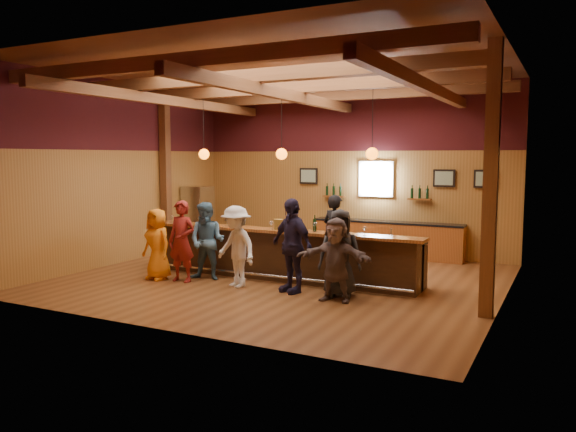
{
  "coord_description": "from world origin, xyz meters",
  "views": [
    {
      "loc": [
        5.55,
        -10.58,
        2.63
      ],
      "look_at": [
        0.0,
        0.3,
        1.35
      ],
      "focal_mm": 35.0,
      "sensor_mm": 36.0,
      "label": 1
    }
  ],
  "objects_px": {
    "bar_counter": "(286,254)",
    "bottle_a": "(296,223)",
    "customer_navy": "(292,245)",
    "customer_denim": "(207,241)",
    "back_bar_cabinet": "(387,239)",
    "customer_brown": "(335,260)",
    "customer_orange": "(157,244)",
    "bartender": "(335,234)",
    "customer_dark": "(340,253)",
    "customer_redvest": "(182,241)",
    "customer_white": "(236,247)",
    "stainless_fridge": "(198,217)",
    "ice_bucket": "(278,224)"
  },
  "relations": [
    {
      "from": "bar_counter",
      "to": "bottle_a",
      "type": "xyz_separation_m",
      "value": [
        0.36,
        -0.21,
        0.73
      ]
    },
    {
      "from": "customer_navy",
      "to": "customer_denim",
      "type": "bearing_deg",
      "value": -161.09
    },
    {
      "from": "back_bar_cabinet",
      "to": "customer_brown",
      "type": "distance_m",
      "value": 4.95
    },
    {
      "from": "bar_counter",
      "to": "bottle_a",
      "type": "bearing_deg",
      "value": -30.94
    },
    {
      "from": "customer_orange",
      "to": "customer_navy",
      "type": "distance_m",
      "value": 3.12
    },
    {
      "from": "customer_brown",
      "to": "bartender",
      "type": "xyz_separation_m",
      "value": [
        -1.0,
        2.41,
        0.12
      ]
    },
    {
      "from": "customer_navy",
      "to": "customer_dark",
      "type": "relative_size",
      "value": 1.11
    },
    {
      "from": "customer_orange",
      "to": "bartender",
      "type": "xyz_separation_m",
      "value": [
        3.14,
        2.43,
        0.13
      ]
    },
    {
      "from": "bar_counter",
      "to": "back_bar_cabinet",
      "type": "xyz_separation_m",
      "value": [
        1.18,
        3.57,
        -0.05
      ]
    },
    {
      "from": "customer_denim",
      "to": "bartender",
      "type": "distance_m",
      "value": 2.92
    },
    {
      "from": "customer_redvest",
      "to": "customer_brown",
      "type": "relative_size",
      "value": 1.12
    },
    {
      "from": "customer_denim",
      "to": "customer_redvest",
      "type": "bearing_deg",
      "value": -146.53
    },
    {
      "from": "bar_counter",
      "to": "bartender",
      "type": "distance_m",
      "value": 1.34
    },
    {
      "from": "customer_denim",
      "to": "customer_orange",
      "type": "bearing_deg",
      "value": -166.49
    },
    {
      "from": "bottle_a",
      "to": "customer_white",
      "type": "bearing_deg",
      "value": -130.81
    },
    {
      "from": "back_bar_cabinet",
      "to": "stainless_fridge",
      "type": "distance_m",
      "value": 5.43
    },
    {
      "from": "customer_denim",
      "to": "back_bar_cabinet",
      "type": "bearing_deg",
      "value": 49.31
    },
    {
      "from": "customer_denim",
      "to": "customer_white",
      "type": "height_order",
      "value": "customer_denim"
    },
    {
      "from": "customer_white",
      "to": "customer_navy",
      "type": "height_order",
      "value": "customer_navy"
    },
    {
      "from": "back_bar_cabinet",
      "to": "customer_orange",
      "type": "bearing_deg",
      "value": -126.1
    },
    {
      "from": "customer_orange",
      "to": "ice_bucket",
      "type": "distance_m",
      "value": 2.66
    },
    {
      "from": "back_bar_cabinet",
      "to": "customer_navy",
      "type": "xyz_separation_m",
      "value": [
        -0.49,
        -4.65,
        0.45
      ]
    },
    {
      "from": "customer_redvest",
      "to": "bartender",
      "type": "bearing_deg",
      "value": 40.7
    },
    {
      "from": "bar_counter",
      "to": "customer_brown",
      "type": "relative_size",
      "value": 4.08
    },
    {
      "from": "customer_brown",
      "to": "back_bar_cabinet",
      "type": "bearing_deg",
      "value": 92.74
    },
    {
      "from": "stainless_fridge",
      "to": "customer_navy",
      "type": "height_order",
      "value": "customer_navy"
    },
    {
      "from": "customer_dark",
      "to": "customer_orange",
      "type": "bearing_deg",
      "value": 165.91
    },
    {
      "from": "bottle_a",
      "to": "customer_denim",
      "type": "bearing_deg",
      "value": -158.38
    },
    {
      "from": "customer_denim",
      "to": "customer_navy",
      "type": "xyz_separation_m",
      "value": [
        2.11,
        -0.16,
        0.08
      ]
    },
    {
      "from": "ice_bucket",
      "to": "stainless_fridge",
      "type": "bearing_deg",
      "value": 146.03
    },
    {
      "from": "stainless_fridge",
      "to": "customer_redvest",
      "type": "distance_m",
      "value": 4.4
    },
    {
      "from": "bar_counter",
      "to": "customer_brown",
      "type": "xyz_separation_m",
      "value": [
        1.72,
        -1.34,
        0.25
      ]
    },
    {
      "from": "customer_navy",
      "to": "bartender",
      "type": "distance_m",
      "value": 2.15
    },
    {
      "from": "customer_white",
      "to": "customer_brown",
      "type": "height_order",
      "value": "customer_white"
    },
    {
      "from": "ice_bucket",
      "to": "back_bar_cabinet",
      "type": "bearing_deg",
      "value": 73.0
    },
    {
      "from": "back_bar_cabinet",
      "to": "customer_dark",
      "type": "bearing_deg",
      "value": -83.98
    },
    {
      "from": "customer_redvest",
      "to": "customer_brown",
      "type": "xyz_separation_m",
      "value": [
        3.53,
        -0.05,
        -0.09
      ]
    },
    {
      "from": "customer_denim",
      "to": "ice_bucket",
      "type": "relative_size",
      "value": 7.77
    },
    {
      "from": "bartender",
      "to": "bottle_a",
      "type": "height_order",
      "value": "bartender"
    },
    {
      "from": "ice_bucket",
      "to": "customer_white",
      "type": "bearing_deg",
      "value": -119.19
    },
    {
      "from": "customer_orange",
      "to": "customer_redvest",
      "type": "relative_size",
      "value": 0.89
    },
    {
      "from": "bottle_a",
      "to": "customer_brown",
      "type": "bearing_deg",
      "value": -39.64
    },
    {
      "from": "customer_denim",
      "to": "customer_navy",
      "type": "height_order",
      "value": "customer_navy"
    },
    {
      "from": "customer_redvest",
      "to": "bottle_a",
      "type": "xyz_separation_m",
      "value": [
        2.16,
        1.08,
        0.39
      ]
    },
    {
      "from": "customer_redvest",
      "to": "bartender",
      "type": "distance_m",
      "value": 3.46
    },
    {
      "from": "stainless_fridge",
      "to": "ice_bucket",
      "type": "xyz_separation_m",
      "value": [
        4.11,
        -2.77,
        0.32
      ]
    },
    {
      "from": "stainless_fridge",
      "to": "customer_denim",
      "type": "relative_size",
      "value": 1.07
    },
    {
      "from": "bartender",
      "to": "ice_bucket",
      "type": "distance_m",
      "value": 1.6
    },
    {
      "from": "customer_redvest",
      "to": "customer_denim",
      "type": "xyz_separation_m",
      "value": [
        0.39,
        0.37,
        -0.02
      ]
    },
    {
      "from": "customer_navy",
      "to": "bartender",
      "type": "bearing_deg",
      "value": 112.55
    }
  ]
}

